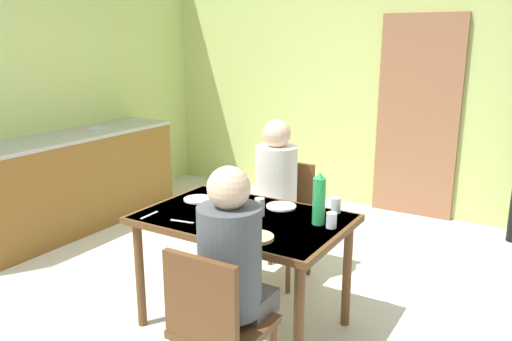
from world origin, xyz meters
TOP-DOWN VIEW (x-y plane):
  - ground_plane at (0.00, 0.00)m, footprint 7.22×7.22m
  - wall_back at (0.00, 2.78)m, footprint 4.68×0.10m
  - wall_left at (-2.24, 0.69)m, footprint 0.10×4.16m
  - door_wooden at (0.76, 2.70)m, footprint 0.80×0.05m
  - kitchen_counter at (-1.91, 0.69)m, footprint 0.61×2.11m
  - dining_table at (0.42, 0.01)m, footprint 1.24×0.81m
  - chair_near_diner at (0.75, -0.75)m, footprint 0.40×0.40m
  - chair_far_diner at (0.30, 0.77)m, footprint 0.40×0.40m
  - person_near_diner at (0.75, -0.61)m, footprint 0.30×0.37m
  - person_far_diner at (0.30, 0.63)m, footprint 0.30×0.37m
  - water_bottle_green_near at (0.87, 0.12)m, footprint 0.07×0.07m
  - serving_bowl_center at (0.51, -0.11)m, footprint 0.17×0.17m
  - dinner_plate_near_left at (-0.00, 0.12)m, footprint 0.19×0.19m
  - dinner_plate_near_right at (0.54, 0.27)m, footprint 0.19×0.19m
  - dinner_plate_far_center at (0.26, 0.02)m, footprint 0.23×0.23m
  - drinking_glass_by_near_diner at (0.95, 0.10)m, footprint 0.06×0.06m
  - drinking_glass_by_far_diner at (0.88, 0.36)m, footprint 0.06×0.06m
  - drinking_glass_spare_center at (0.50, 0.07)m, footprint 0.06×0.06m
  - bread_plate_sliced at (0.68, -0.26)m, footprint 0.19×0.19m
  - cutlery_knife_near at (0.17, -0.26)m, footprint 0.15×0.04m
  - cutlery_fork_near at (-0.07, -0.27)m, footprint 0.02×0.15m

SIDE VIEW (x-z plane):
  - ground_plane at x=0.00m, z-range 0.00..0.00m
  - kitchen_counter at x=-1.91m, z-range 0.00..0.91m
  - chair_near_diner at x=0.75m, z-range 0.06..0.93m
  - chair_far_diner at x=0.30m, z-range 0.06..0.93m
  - dining_table at x=0.42m, z-range 0.28..1.01m
  - cutlery_knife_near at x=0.17m, z-range 0.73..0.73m
  - cutlery_fork_near at x=-0.07m, z-range 0.73..0.73m
  - dinner_plate_near_left at x=0.00m, z-range 0.73..0.74m
  - dinner_plate_near_right at x=0.54m, z-range 0.73..0.74m
  - dinner_plate_far_center at x=0.26m, z-range 0.73..0.74m
  - bread_plate_sliced at x=0.68m, z-range 0.73..0.75m
  - serving_bowl_center at x=0.51m, z-range 0.73..0.79m
  - drinking_glass_by_near_diner at x=0.95m, z-range 0.73..0.82m
  - drinking_glass_by_far_diner at x=0.88m, z-range 0.73..0.83m
  - person_near_diner at x=0.75m, z-range 0.40..1.17m
  - person_far_diner at x=0.30m, z-range 0.40..1.17m
  - drinking_glass_spare_center at x=0.50m, z-range 0.73..0.84m
  - water_bottle_green_near at x=0.87m, z-range 0.72..1.03m
  - door_wooden at x=0.76m, z-range 0.00..2.00m
  - wall_back at x=0.00m, z-range 0.00..2.85m
  - wall_left at x=-2.24m, z-range 0.00..2.85m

